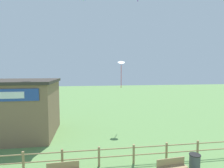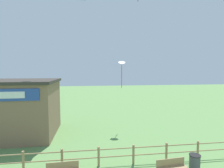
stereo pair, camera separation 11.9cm
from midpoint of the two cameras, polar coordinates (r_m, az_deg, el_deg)
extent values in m
cylinder|color=#9E7F56|center=(12.01, -26.72, -21.65)|extent=(0.14, 0.14, 1.21)
cylinder|color=#9E7F56|center=(11.53, -15.71, -22.48)|extent=(0.14, 0.14, 1.21)
cylinder|color=#9E7F56|center=(11.44, -4.06, -22.55)|extent=(0.14, 0.14, 1.21)
cylinder|color=#9E7F56|center=(11.75, 7.32, -21.80)|extent=(0.14, 0.14, 1.21)
cylinder|color=#9E7F56|center=(12.43, 17.63, -20.44)|extent=(0.14, 0.14, 1.21)
cylinder|color=#9E7F56|center=(13.42, 26.46, -18.76)|extent=(0.14, 0.14, 1.21)
cylinder|color=#9E7F56|center=(11.36, 1.73, -20.36)|extent=(15.09, 0.07, 0.07)
cylinder|color=#9E7F56|center=(11.57, 1.72, -22.54)|extent=(15.09, 0.07, 0.07)
cube|color=#84664C|center=(17.91, -30.64, -7.19)|extent=(8.00, 5.35, 4.71)
cube|color=#38332D|center=(17.59, -30.98, 0.74)|extent=(8.30, 5.65, 0.24)
cube|color=#9E7F56|center=(11.13, 19.32, -24.47)|extent=(1.74, 0.54, 0.05)
cube|color=#9E7F56|center=(11.15, 18.84, -23.01)|extent=(1.71, 0.18, 0.43)
cube|color=#9E7F56|center=(10.67, -15.50, -24.27)|extent=(1.71, 0.12, 0.43)
cylinder|color=#4C4C51|center=(12.14, 25.64, -22.18)|extent=(0.60, 0.60, 0.88)
cylinder|color=black|center=(11.95, 25.73, -20.19)|extent=(0.65, 0.65, 0.04)
cone|color=white|center=(17.28, 3.39, 7.16)|extent=(0.79, 0.76, 0.32)
cylinder|color=red|center=(17.27, 3.37, 2.45)|extent=(0.05, 0.05, 2.27)
camera|label=1|loc=(0.06, -89.72, 0.02)|focal=28.00mm
camera|label=2|loc=(0.06, 90.28, -0.02)|focal=28.00mm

